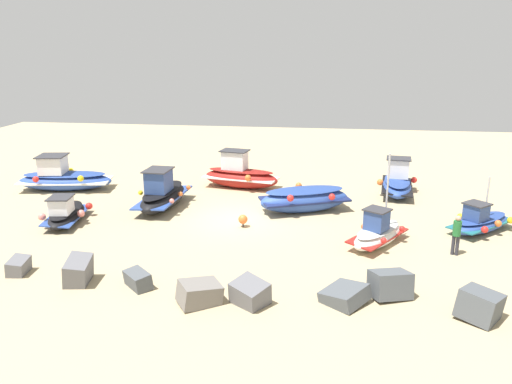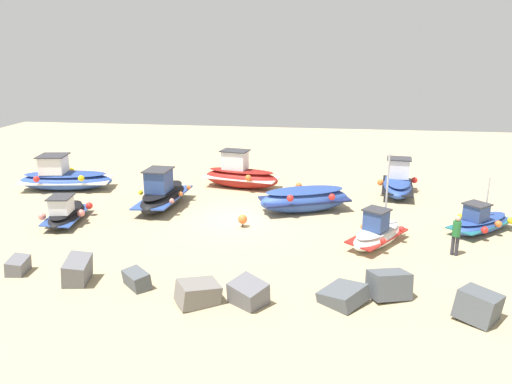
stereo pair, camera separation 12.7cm
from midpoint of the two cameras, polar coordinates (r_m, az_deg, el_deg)
ground_plane at (r=24.95m, az=-2.03°, el=-3.06°), size 57.62×57.62×0.00m
fishing_boat_0 at (r=26.04m, az=5.56°, el=-0.78°), size 4.90×3.32×1.32m
fishing_boat_1 at (r=31.89m, az=-20.41°, el=1.46°), size 5.59×2.83×2.06m
fishing_boat_2 at (r=30.16m, az=15.55°, el=0.99°), size 2.38×4.37×2.04m
fishing_boat_3 at (r=25.35m, az=23.83°, el=-3.08°), size 3.56×3.44×2.53m
fishing_boat_4 at (r=25.96m, az=-20.20°, el=-2.21°), size 2.01×3.70×1.49m
fishing_boat_5 at (r=26.94m, az=-10.19°, el=-0.28°), size 2.25×4.67×2.20m
fishing_boat_6 at (r=22.30m, az=13.47°, el=-4.46°), size 2.92×3.57×3.88m
fishing_boat_7 at (r=30.30m, az=-1.62°, el=1.88°), size 4.75×2.55×2.27m
person_walking at (r=22.02m, az=21.49°, el=-4.24°), size 0.32×0.32×1.66m
breakwater_rocks at (r=17.56m, az=-4.43°, el=-10.27°), size 19.68×2.89×1.22m
mooring_buoy_0 at (r=23.82m, az=-1.34°, el=-3.05°), size 0.44×0.44×0.59m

